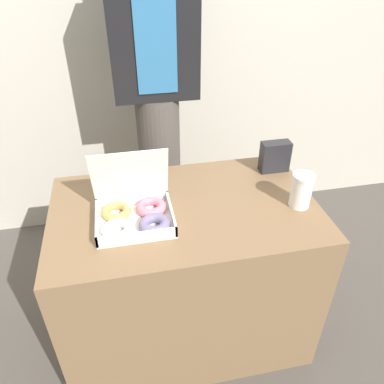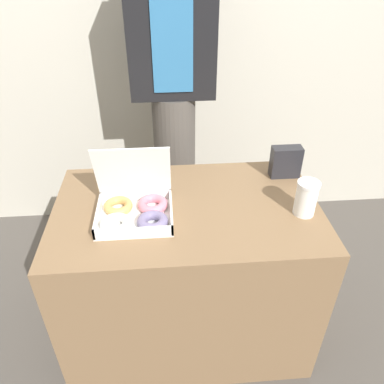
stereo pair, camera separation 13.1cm
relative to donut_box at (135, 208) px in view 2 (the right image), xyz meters
name	(u,v)px [view 2 (the right image)]	position (x,y,z in m)	size (l,w,h in m)	color
ground_plane	(188,324)	(0.19, 0.05, -0.75)	(14.00, 14.00, 0.00)	#4C4742
table	(187,272)	(0.19, 0.05, -0.40)	(1.01, 0.62, 0.72)	brown
donut_box	(135,208)	(0.00, 0.00, 0.00)	(0.27, 0.25, 0.26)	white
coffee_cup	(306,198)	(0.62, -0.03, 0.03)	(0.08, 0.08, 0.13)	white
napkin_holder	(286,162)	(0.62, 0.24, 0.03)	(0.12, 0.06, 0.13)	#232328
person_customer	(173,86)	(0.17, 0.65, 0.22)	(0.39, 0.22, 1.76)	#4C4742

